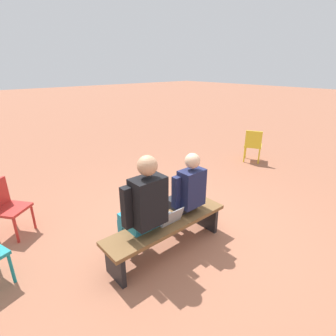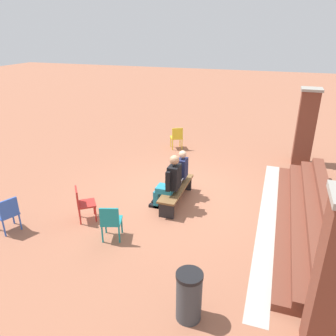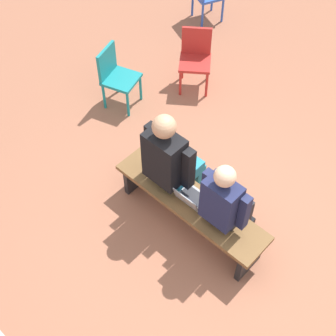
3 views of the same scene
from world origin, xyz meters
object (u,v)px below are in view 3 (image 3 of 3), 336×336
object	(u,v)px
person_student	(227,203)
laptop	(191,198)
person_adult	(172,160)
plastic_chair_near_bench_left	(196,55)
bench	(190,205)
plastic_chair_far_left	(116,74)

from	to	relation	value
person_student	laptop	size ratio (longest dim) A/B	4.11
person_adult	person_student	bearing A→B (deg)	179.39
person_adult	plastic_chair_near_bench_left	size ratio (longest dim) A/B	1.72
person_student	person_adult	distance (m)	0.72
plastic_chair_near_bench_left	bench	bearing A→B (deg)	129.57
bench	plastic_chair_far_left	world-z (taller)	plastic_chair_far_left
plastic_chair_near_bench_left	plastic_chair_far_left	world-z (taller)	same
person_adult	plastic_chair_far_left	distance (m)	1.87
bench	plastic_chair_near_bench_left	bearing A→B (deg)	-50.43
bench	plastic_chair_far_left	bearing A→B (deg)	-22.25
person_adult	plastic_chair_far_left	size ratio (longest dim) A/B	1.72
person_adult	laptop	bearing A→B (deg)	165.90
person_student	person_adult	xyz separation A→B (m)	(0.72, -0.01, 0.05)
person_adult	laptop	size ratio (longest dim) A/B	4.52
laptop	plastic_chair_near_bench_left	size ratio (longest dim) A/B	0.38
plastic_chair_far_left	laptop	bearing A→B (deg)	157.59
bench	person_adult	xyz separation A→B (m)	(0.33, -0.07, 0.40)
person_student	person_adult	world-z (taller)	person_adult
bench	plastic_chair_far_left	xyz separation A→B (m)	(2.02, -0.82, 0.13)
person_student	plastic_chair_near_bench_left	world-z (taller)	person_student
person_student	plastic_chair_near_bench_left	xyz separation A→B (m)	(1.90, -1.76, -0.22)
bench	person_adult	bearing A→B (deg)	-12.63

